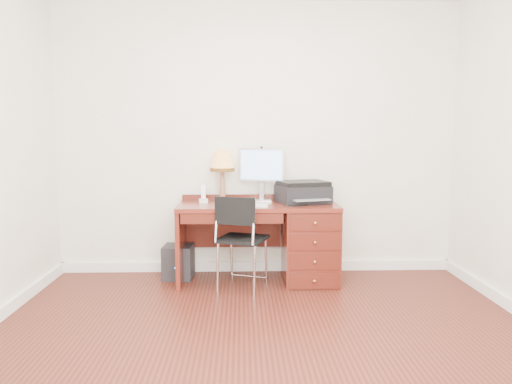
{
  "coord_description": "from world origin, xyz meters",
  "views": [
    {
      "loc": [
        -0.15,
        -3.28,
        1.42
      ],
      "look_at": [
        -0.02,
        1.2,
        0.89
      ],
      "focal_mm": 35.0,
      "sensor_mm": 36.0,
      "label": 1
    }
  ],
  "objects_px": {
    "phone": "(203,197)",
    "chair": "(242,233)",
    "desk": "(291,238)",
    "monitor": "(261,168)",
    "equipment_box": "(178,262)",
    "printer": "(303,192)",
    "leg_lamp": "(222,164)"
  },
  "relations": [
    {
      "from": "phone",
      "to": "chair",
      "type": "bearing_deg",
      "value": -53.04
    },
    {
      "from": "chair",
      "to": "equipment_box",
      "type": "distance_m",
      "value": 0.82
    },
    {
      "from": "monitor",
      "to": "equipment_box",
      "type": "relative_size",
      "value": 1.58
    },
    {
      "from": "desk",
      "to": "printer",
      "type": "distance_m",
      "value": 0.46
    },
    {
      "from": "leg_lamp",
      "to": "phone",
      "type": "distance_m",
      "value": 0.38
    },
    {
      "from": "phone",
      "to": "equipment_box",
      "type": "distance_m",
      "value": 0.69
    },
    {
      "from": "printer",
      "to": "phone",
      "type": "relative_size",
      "value": 3.17
    },
    {
      "from": "leg_lamp",
      "to": "equipment_box",
      "type": "bearing_deg",
      "value": -168.36
    },
    {
      "from": "chair",
      "to": "phone",
      "type": "bearing_deg",
      "value": 155.47
    },
    {
      "from": "desk",
      "to": "phone",
      "type": "relative_size",
      "value": 8.68
    },
    {
      "from": "leg_lamp",
      "to": "chair",
      "type": "relative_size",
      "value": 0.57
    },
    {
      "from": "phone",
      "to": "chair",
      "type": "relative_size",
      "value": 0.2
    },
    {
      "from": "chair",
      "to": "equipment_box",
      "type": "relative_size",
      "value": 2.65
    },
    {
      "from": "monitor",
      "to": "chair",
      "type": "xyz_separation_m",
      "value": [
        -0.18,
        -0.49,
        -0.55
      ]
    },
    {
      "from": "printer",
      "to": "leg_lamp",
      "type": "bearing_deg",
      "value": 154.48
    },
    {
      "from": "desk",
      "to": "monitor",
      "type": "height_order",
      "value": "monitor"
    },
    {
      "from": "leg_lamp",
      "to": "monitor",
      "type": "bearing_deg",
      "value": 2.09
    },
    {
      "from": "desk",
      "to": "phone",
      "type": "distance_m",
      "value": 0.93
    },
    {
      "from": "monitor",
      "to": "chair",
      "type": "distance_m",
      "value": 0.76
    },
    {
      "from": "printer",
      "to": "phone",
      "type": "height_order",
      "value": "printer"
    },
    {
      "from": "monitor",
      "to": "phone",
      "type": "xyz_separation_m",
      "value": [
        -0.56,
        -0.13,
        -0.27
      ]
    },
    {
      "from": "monitor",
      "to": "printer",
      "type": "bearing_deg",
      "value": -3.1
    },
    {
      "from": "desk",
      "to": "equipment_box",
      "type": "height_order",
      "value": "desk"
    },
    {
      "from": "monitor",
      "to": "chair",
      "type": "height_order",
      "value": "monitor"
    },
    {
      "from": "monitor",
      "to": "printer",
      "type": "height_order",
      "value": "monitor"
    },
    {
      "from": "printer",
      "to": "phone",
      "type": "bearing_deg",
      "value": 163.14
    },
    {
      "from": "desk",
      "to": "leg_lamp",
      "type": "xyz_separation_m",
      "value": [
        -0.66,
        0.19,
        0.7
      ]
    },
    {
      "from": "monitor",
      "to": "printer",
      "type": "xyz_separation_m",
      "value": [
        0.4,
        -0.14,
        -0.22
      ]
    },
    {
      "from": "desk",
      "to": "monitor",
      "type": "distance_m",
      "value": 0.75
    },
    {
      "from": "monitor",
      "to": "phone",
      "type": "relative_size",
      "value": 2.98
    },
    {
      "from": "monitor",
      "to": "equipment_box",
      "type": "xyz_separation_m",
      "value": [
        -0.81,
        -0.1,
        -0.91
      ]
    },
    {
      "from": "equipment_box",
      "to": "leg_lamp",
      "type": "bearing_deg",
      "value": 15.8
    }
  ]
}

